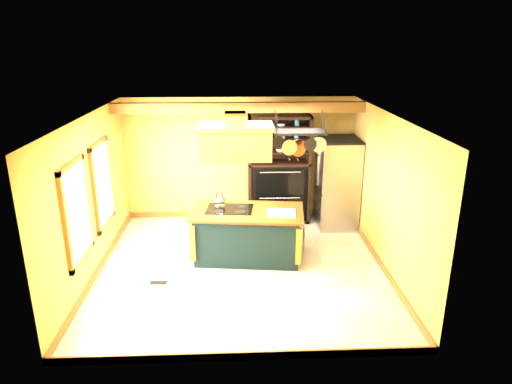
{
  "coord_description": "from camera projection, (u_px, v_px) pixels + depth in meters",
  "views": [
    {
      "loc": [
        -0.06,
        -7.29,
        3.87
      ],
      "look_at": [
        0.27,
        0.3,
        1.31
      ],
      "focal_mm": 32.0,
      "sensor_mm": 36.0,
      "label": 1
    }
  ],
  "objects": [
    {
      "name": "wall_right",
      "position": [
        386.0,
        194.0,
        7.81
      ],
      "size": [
        0.02,
        5.0,
        2.7
      ],
      "primitive_type": "cube",
      "color": "tan",
      "rests_on": "floor"
    },
    {
      "name": "wall_back",
      "position": [
        239.0,
        159.0,
        10.08
      ],
      "size": [
        5.0,
        0.02,
        2.7
      ],
      "primitive_type": "cube",
      "color": "tan",
      "rests_on": "floor"
    },
    {
      "name": "wall_front",
      "position": [
        243.0,
        265.0,
        5.34
      ],
      "size": [
        5.0,
        0.02,
        2.7
      ],
      "primitive_type": "cube",
      "color": "tan",
      "rests_on": "floor"
    },
    {
      "name": "floor_register",
      "position": [
        158.0,
        283.0,
        7.61
      ],
      "size": [
        0.29,
        0.14,
        0.01
      ],
      "primitive_type": "cube",
      "rotation": [
        0.0,
        0.0,
        -0.06
      ],
      "color": "black",
      "rests_on": "floor"
    },
    {
      "name": "wall_left",
      "position": [
        91.0,
        198.0,
        7.61
      ],
      "size": [
        0.02,
        5.0,
        2.7
      ],
      "primitive_type": "cube",
      "color": "tan",
      "rests_on": "floor"
    },
    {
      "name": "floor",
      "position": [
        241.0,
        267.0,
        8.14
      ],
      "size": [
        5.0,
        5.0,
        0.0
      ],
      "primitive_type": "plane",
      "color": "beige",
      "rests_on": "ground"
    },
    {
      "name": "kitchen_island",
      "position": [
        248.0,
        234.0,
        8.38
      ],
      "size": [
        2.12,
        1.33,
        1.11
      ],
      "rotation": [
        0.0,
        0.0,
        -0.11
      ],
      "color": "#13282B",
      "rests_on": "floor"
    },
    {
      "name": "ceiling_beam",
      "position": [
        239.0,
        108.0,
        8.92
      ],
      "size": [
        5.0,
        0.15,
        0.2
      ],
      "primitive_type": "cube",
      "color": "brown",
      "rests_on": "ceiling"
    },
    {
      "name": "range_hood",
      "position": [
        235.0,
        140.0,
        7.81
      ],
      "size": [
        1.29,
        0.73,
        0.8
      ],
      "color": "#AE772B",
      "rests_on": "ceiling"
    },
    {
      "name": "ceiling",
      "position": [
        240.0,
        116.0,
        7.28
      ],
      "size": [
        5.0,
        5.0,
        0.0
      ],
      "primitive_type": "plane",
      "rotation": [
        3.14,
        0.0,
        0.0
      ],
      "color": "white",
      "rests_on": "wall_back"
    },
    {
      "name": "refrigerator",
      "position": [
        337.0,
        185.0,
        9.73
      ],
      "size": [
        0.81,
        0.96,
        1.88
      ],
      "color": "#989AA0",
      "rests_on": "floor"
    },
    {
      "name": "window_near",
      "position": [
        77.0,
        212.0,
        6.83
      ],
      "size": [
        0.06,
        1.06,
        1.56
      ],
      "color": "brown",
      "rests_on": "wall_left"
    },
    {
      "name": "window_far",
      "position": [
        103.0,
        184.0,
        8.16
      ],
      "size": [
        0.06,
        1.06,
        1.56
      ],
      "color": "brown",
      "rests_on": "wall_left"
    },
    {
      "name": "hutch",
      "position": [
        278.0,
        181.0,
        10.01
      ],
      "size": [
        1.33,
        0.6,
        2.36
      ],
      "color": "black",
      "rests_on": "floor"
    },
    {
      "name": "pot_rack",
      "position": [
        299.0,
        138.0,
        7.86
      ],
      "size": [
        0.98,
        0.45,
        0.8
      ],
      "color": "black",
      "rests_on": "ceiling"
    }
  ]
}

